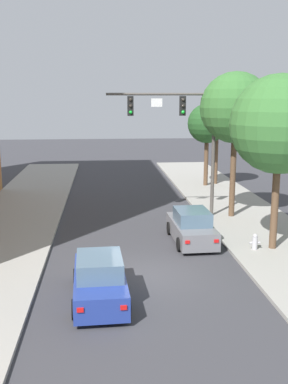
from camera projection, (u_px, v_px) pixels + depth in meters
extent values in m
plane|color=#38383D|center=(145.00, 275.00, 17.79)|extent=(120.00, 120.00, 0.00)
cylinder|color=#514C47|center=(213.00, 150.00, 25.45)|extent=(0.20, 0.20, 7.50)
cylinder|color=#514C47|center=(161.00, 94.00, 24.57)|extent=(5.92, 0.14, 0.14)
cube|color=black|center=(183.00, 106.00, 24.80)|extent=(0.32, 0.28, 1.05)
sphere|color=#2D2823|center=(183.00, 100.00, 24.59)|extent=(0.18, 0.18, 0.18)
sphere|color=#2D2823|center=(183.00, 106.00, 24.65)|extent=(0.18, 0.18, 0.18)
sphere|color=green|center=(183.00, 112.00, 24.72)|extent=(0.18, 0.18, 0.18)
cube|color=black|center=(130.00, 106.00, 24.55)|extent=(0.32, 0.28, 1.05)
sphere|color=#2D2823|center=(131.00, 100.00, 24.34)|extent=(0.18, 0.18, 0.18)
sphere|color=#2D2823|center=(131.00, 106.00, 24.40)|extent=(0.18, 0.18, 0.18)
sphere|color=green|center=(131.00, 112.00, 24.47)|extent=(0.18, 0.18, 0.18)
cube|color=white|center=(157.00, 103.00, 24.62)|extent=(0.60, 0.03, 0.44)
cube|color=slate|center=(191.00, 230.00, 21.78)|extent=(1.82, 4.25, 0.80)
cube|color=slate|center=(192.00, 217.00, 21.49)|extent=(1.56, 2.04, 0.64)
cylinder|color=black|center=(170.00, 228.00, 23.00)|extent=(0.24, 0.65, 0.64)
cylinder|color=black|center=(201.00, 227.00, 23.19)|extent=(0.24, 0.65, 0.64)
cylinder|color=black|center=(180.00, 244.00, 20.47)|extent=(0.24, 0.65, 0.64)
cylinder|color=black|center=(215.00, 243.00, 20.66)|extent=(0.24, 0.65, 0.64)
cube|color=red|center=(188.00, 242.00, 19.62)|extent=(0.20, 0.05, 0.14)
cube|color=red|center=(216.00, 241.00, 19.77)|extent=(0.20, 0.05, 0.14)
cube|color=navy|center=(100.00, 284.00, 15.51)|extent=(1.86, 4.26, 0.80)
cube|color=slate|center=(99.00, 266.00, 15.22)|extent=(1.57, 2.06, 0.64)
cylinder|color=black|center=(77.00, 277.00, 16.72)|extent=(0.24, 0.65, 0.64)
cylinder|color=black|center=(121.00, 275.00, 16.92)|extent=(0.24, 0.65, 0.64)
cylinder|color=black|center=(75.00, 309.00, 14.19)|extent=(0.24, 0.65, 0.64)
cylinder|color=black|center=(127.00, 306.00, 14.40)|extent=(0.24, 0.65, 0.64)
cube|color=red|center=(80.00, 310.00, 13.35)|extent=(0.20, 0.05, 0.14)
cube|color=red|center=(124.00, 308.00, 13.51)|extent=(0.20, 0.05, 0.14)
cylinder|color=#B2B2B7|center=(255.00, 243.00, 20.29)|extent=(0.24, 0.24, 0.55)
sphere|color=#B2B2B7|center=(255.00, 236.00, 20.22)|extent=(0.22, 0.22, 0.22)
cylinder|color=#B2B2B7|center=(251.00, 243.00, 20.26)|extent=(0.12, 0.09, 0.09)
cylinder|color=#B2B2B7|center=(259.00, 243.00, 20.30)|extent=(0.12, 0.09, 0.09)
cylinder|color=brown|center=(275.00, 205.00, 20.13)|extent=(0.32, 0.32, 3.92)
sphere|color=#387033|center=(280.00, 124.00, 19.41)|extent=(4.25, 4.25, 4.25)
cylinder|color=brown|center=(233.00, 176.00, 25.64)|extent=(0.32, 0.32, 4.63)
sphere|color=#387033|center=(236.00, 108.00, 24.87)|extent=(3.88, 3.88, 3.88)
cylinder|color=brown|center=(206.00, 162.00, 34.85)|extent=(0.32, 0.32, 3.61)
sphere|color=#235123|center=(207.00, 123.00, 34.26)|extent=(2.95, 2.95, 2.95)
cylinder|color=brown|center=(216.00, 159.00, 35.49)|extent=(0.32, 0.32, 3.88)
sphere|color=#235123|center=(217.00, 118.00, 34.84)|extent=(3.29, 3.29, 3.29)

